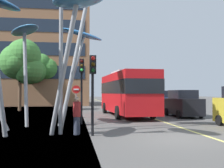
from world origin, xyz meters
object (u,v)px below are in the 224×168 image
(traffic_light_kerb_near, at_px, (93,78))
(car_side_street, at_px, (164,102))
(no_entry_sign, at_px, (76,96))
(pedestrian, at_px, (77,116))
(car_parked_far, at_px, (183,104))
(street_lamp, at_px, (70,22))
(red_bus, at_px, (126,91))
(traffic_light_kerb_far, at_px, (82,77))
(car_far_side, at_px, (149,99))
(leaf_sculpture, at_px, (43,21))

(traffic_light_kerb_near, distance_m, car_side_street, 16.87)
(traffic_light_kerb_near, xyz_separation_m, no_entry_sign, (-0.65, 8.70, -0.92))
(car_side_street, relative_size, pedestrian, 2.54)
(car_parked_far, height_order, street_lamp, street_lamp)
(red_bus, bearing_deg, traffic_light_kerb_far, -124.38)
(red_bus, bearing_deg, car_parked_far, -18.11)
(traffic_light_kerb_near, relative_size, street_lamp, 0.43)
(traffic_light_kerb_far, relative_size, no_entry_sign, 1.60)
(pedestrian, distance_m, no_entry_sign, 8.20)
(car_far_side, relative_size, street_lamp, 0.53)
(traffic_light_kerb_far, xyz_separation_m, car_far_side, (8.57, 15.90, -1.69))
(traffic_light_kerb_near, xyz_separation_m, car_parked_far, (7.61, 8.53, -1.55))
(traffic_light_kerb_far, relative_size, pedestrian, 2.29)
(red_bus, bearing_deg, no_entry_sign, -163.38)
(street_lamp, height_order, no_entry_sign, street_lamp)
(red_bus, xyz_separation_m, traffic_light_kerb_far, (-3.76, -5.50, 0.82))
(traffic_light_kerb_near, distance_m, traffic_light_kerb_far, 4.43)
(red_bus, height_order, pedestrian, red_bus)
(red_bus, distance_m, pedestrian, 10.29)
(leaf_sculpture, relative_size, street_lamp, 1.29)
(street_lamp, distance_m, no_entry_sign, 8.69)
(leaf_sculpture, distance_m, pedestrian, 5.09)
(traffic_light_kerb_far, bearing_deg, no_entry_sign, 93.80)
(traffic_light_kerb_near, distance_m, car_far_side, 21.95)
(red_bus, relative_size, car_parked_far, 2.42)
(traffic_light_kerb_far, bearing_deg, traffic_light_kerb_near, -85.31)
(traffic_light_kerb_near, height_order, car_side_street, traffic_light_kerb_near)
(red_bus, bearing_deg, street_lamp, -115.70)
(car_parked_far, xyz_separation_m, street_lamp, (-8.61, -7.76, 4.15))
(car_side_street, relative_size, no_entry_sign, 1.78)
(traffic_light_kerb_near, bearing_deg, red_bus, 71.05)
(red_bus, xyz_separation_m, car_side_street, (4.75, 4.78, -1.00))
(pedestrian, bearing_deg, street_lamp, 144.27)
(leaf_sculpture, distance_m, traffic_light_kerb_far, 4.10)
(traffic_light_kerb_near, xyz_separation_m, street_lamp, (-1.00, 0.77, 2.60))
(car_side_street, bearing_deg, car_far_side, 89.43)
(traffic_light_kerb_near, xyz_separation_m, car_side_street, (8.15, 14.69, -1.55))
(car_side_street, height_order, no_entry_sign, no_entry_sign)
(pedestrian, xyz_separation_m, no_entry_sign, (0.03, 8.17, 0.77))
(leaf_sculpture, height_order, car_side_street, leaf_sculpture)
(red_bus, xyz_separation_m, traffic_light_kerb_near, (-3.40, -9.91, 0.55))
(car_parked_far, distance_m, no_entry_sign, 8.29)
(car_side_street, distance_m, car_far_side, 5.62)
(traffic_light_kerb_near, distance_m, car_parked_far, 11.54)
(red_bus, height_order, car_parked_far, red_bus)
(red_bus, xyz_separation_m, car_parked_far, (4.21, -1.38, -1.00))
(car_parked_far, distance_m, car_side_street, 6.18)
(no_entry_sign, bearing_deg, leaf_sculpture, -104.04)
(leaf_sculpture, relative_size, car_side_street, 2.43)
(car_side_street, bearing_deg, red_bus, -134.82)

